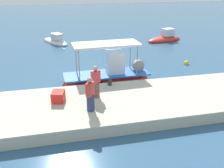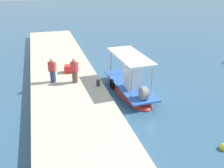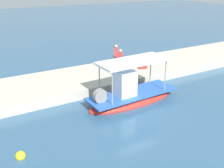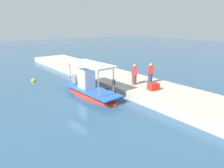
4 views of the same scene
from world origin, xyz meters
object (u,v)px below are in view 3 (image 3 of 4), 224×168
at_px(cargo_crate, 142,64).
at_px(fisherman_by_crate, 120,62).
at_px(fisherman_near_bollard, 116,56).
at_px(marker_buoy, 20,156).
at_px(mooring_bollard, 118,78).
at_px(main_fishing_boat, 131,95).

bearing_deg(cargo_crate, fisherman_by_crate, 2.96).
xyz_separation_m(fisherman_near_bollard, marker_buoy, (8.85, 7.10, -1.28)).
relative_size(fisherman_by_crate, marker_buoy, 4.06).
relative_size(fisherman_by_crate, mooring_bollard, 4.07).
bearing_deg(fisherman_near_bollard, marker_buoy, 38.71).
bearing_deg(mooring_bollard, marker_buoy, 30.36).
xyz_separation_m(fisherman_by_crate, cargo_crate, (-1.97, -0.10, -0.52)).
height_order(main_fishing_boat, marker_buoy, main_fishing_boat).
relative_size(fisherman_by_crate, cargo_crate, 2.26).
bearing_deg(fisherman_by_crate, cargo_crate, -177.04).
xyz_separation_m(mooring_bollard, marker_buoy, (7.33, 4.29, -0.73)).
height_order(mooring_bollard, marker_buoy, mooring_bollard).
xyz_separation_m(main_fishing_boat, cargo_crate, (-3.35, -3.59, 0.41)).
bearing_deg(marker_buoy, cargo_crate, -150.86).
relative_size(main_fishing_boat, fisherman_by_crate, 3.49).
distance_m(fisherman_near_bollard, cargo_crate, 2.06).
distance_m(main_fishing_boat, cargo_crate, 4.93).
relative_size(mooring_bollard, cargo_crate, 0.55).
height_order(fisherman_near_bollard, marker_buoy, fisherman_near_bollard).
bearing_deg(main_fishing_boat, fisherman_by_crate, -111.59).
height_order(main_fishing_boat, mooring_bollard, main_fishing_boat).
bearing_deg(fisherman_by_crate, mooring_bollard, 52.82).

